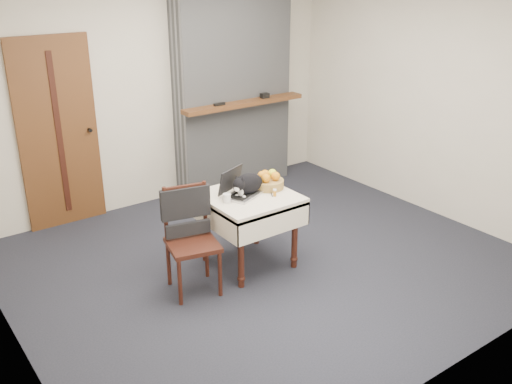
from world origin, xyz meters
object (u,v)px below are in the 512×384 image
cream_jar (227,198)px  fruit_basket (269,181)px  side_table (249,206)px  cat (248,184)px  laptop (238,189)px  pill_bottle (275,193)px  door (58,134)px  chair (189,224)px

cream_jar → fruit_basket: bearing=7.0°
side_table → cat: 0.21m
fruit_basket → laptop: bearing=176.9°
cat → pill_bottle: size_ratio=6.97×
door → side_table: door is taller
cream_jar → chair: (-0.38, 0.01, -0.15)m
laptop → door: bearing=94.9°
cream_jar → chair: 0.41m
door → side_table: bearing=-61.2°
side_table → fruit_basket: size_ratio=2.77×
side_table → pill_bottle: 0.28m
door → cream_jar: door is taller
laptop → cream_jar: 0.19m
door → pill_bottle: 2.43m
pill_bottle → chair: size_ratio=0.07×
laptop → cat: bearing=-36.7°
pill_bottle → fruit_basket: bearing=68.1°
laptop → chair: size_ratio=0.45×
cream_jar → cat: bearing=11.9°
cat → chair: size_ratio=0.50×
cat → pill_bottle: 0.25m
cat → fruit_basket: size_ratio=1.64×
cat → chair: 0.68m
laptop → side_table: bearing=-57.6°
laptop → pill_bottle: bearing=-63.2°
side_table → pill_bottle: pill_bottle is taller
cat → side_table: bearing=-140.0°
pill_bottle → chair: chair is taller
door → side_table: 2.23m
laptop → cat: 0.10m
cream_jar → laptop: bearing=24.7°
side_table → cat: (0.02, 0.03, 0.21)m
cat → chair: chair is taller
side_table → laptop: size_ratio=1.89×
door → pill_bottle: size_ratio=30.14×
cream_jar → pill_bottle: cream_jar is taller
cream_jar → fruit_basket: fruit_basket is taller
laptop → fruit_basket: size_ratio=1.47×
laptop → cat: laptop is taller
pill_bottle → fruit_basket: (0.08, 0.20, 0.03)m
door → chair: (0.42, -1.93, -0.41)m
side_table → laptop: (-0.08, 0.06, 0.17)m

